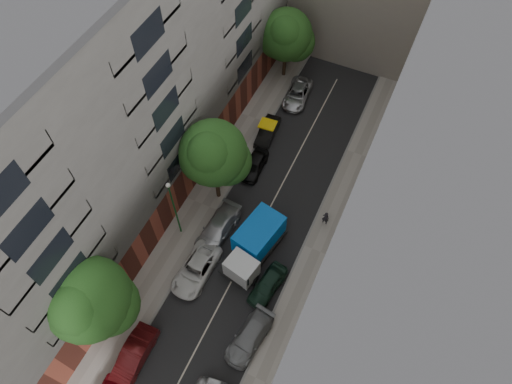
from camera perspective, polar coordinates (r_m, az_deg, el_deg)
The scene contains 20 objects.
ground at distance 38.64m, azimuth 0.43°, elevation -4.52°, with size 120.00×120.00×0.00m, color #4C4C49.
road_surface at distance 38.63m, azimuth 0.43°, elevation -4.51°, with size 8.00×44.00×0.02m, color black.
sidewalk_left at distance 40.02m, azimuth -6.75°, elevation -1.53°, with size 3.00×44.00×0.15m, color gray.
sidewalk_right at distance 37.89m, azimuth 8.08°, elevation -7.49°, with size 3.00×44.00×0.15m, color gray.
building_left at distance 34.68m, azimuth -16.51°, elevation 10.48°, with size 8.00×44.00×20.00m, color #454341.
building_right at distance 29.50m, azimuth 20.39°, elevation -2.79°, with size 8.00×44.00×20.00m, color #BBA892.
tarp_truck at distance 36.17m, azimuth -0.22°, elevation -6.58°, with size 3.57×6.56×2.84m.
car_left_1 at distance 35.14m, azimuth -15.04°, elevation -19.16°, with size 1.60×4.58×1.51m, color #4D0F11.
car_left_2 at distance 36.51m, azimuth -7.49°, elevation -9.58°, with size 2.33×5.05×1.40m, color silver.
car_left_3 at distance 37.87m, azimuth -4.82°, elevation -4.65°, with size 2.10×5.17×1.50m, color #BCBDC1.
car_left_4 at distance 41.40m, azimuth -0.17°, elevation 3.41°, with size 1.57×3.91×1.33m, color black.
car_left_5 at distance 43.88m, azimuth 1.44°, elevation 7.54°, with size 1.41×4.05×1.34m, color black.
car_left_6 at distance 47.49m, azimuth 5.20°, elevation 12.12°, with size 2.21×4.79×1.33m, color #B4B5B9.
car_right_1 at distance 34.48m, azimuth -0.82°, elevation -17.72°, with size 1.88×4.63×1.34m, color slate.
car_right_2 at distance 35.75m, azimuth 1.46°, elevation -11.53°, with size 1.61×4.00×1.36m, color black.
tree_near at distance 31.66m, azimuth -20.12°, elevation -12.79°, with size 5.81×5.61×8.68m.
tree_mid at distance 35.46m, azimuth -5.28°, elevation 4.54°, with size 5.59×5.36×8.83m.
tree_far at distance 47.00m, azimuth 3.85°, elevation 18.78°, with size 5.40×5.14×7.61m.
lamp_post at distance 35.18m, azimuth -10.29°, elevation -1.51°, with size 0.36×0.36×7.04m.
pedestrian at distance 38.48m, azimuth 8.69°, elevation -3.22°, with size 0.58×0.38×1.58m, color black.
Camera 1 is at (7.55, -16.96, 33.89)m, focal length 32.00 mm.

